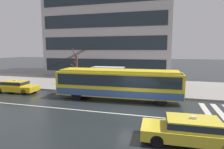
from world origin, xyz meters
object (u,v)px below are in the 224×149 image
street_tree_bare (76,68)px  trolleybus (118,83)px  taxi_queued_behind_bus (16,86)px  pedestrian_approaching_curb (131,82)px  pedestrian_walking_past (122,82)px  bus_shelter (109,72)px  taxi_oncoming_near (190,129)px  pedestrian_at_shelter (149,78)px

street_tree_bare → trolleybus: bearing=-37.1°
taxi_queued_behind_bus → pedestrian_approaching_curb: (11.79, 3.46, 0.37)m
pedestrian_walking_past → street_tree_bare: bearing=157.5°
bus_shelter → street_tree_bare: street_tree_bare is taller
taxi_oncoming_near → taxi_queued_behind_bus: 17.85m
pedestrian_approaching_curb → taxi_oncoming_near: bearing=-65.2°
trolleybus → pedestrian_approaching_curb: bearing=79.5°
bus_shelter → taxi_oncoming_near: bearing=-55.7°
pedestrian_at_shelter → pedestrian_walking_past: bearing=-178.9°
taxi_oncoming_near → street_tree_bare: street_tree_bare is taller
taxi_oncoming_near → street_tree_bare: size_ratio=1.02×
pedestrian_at_shelter → pedestrian_approaching_curb: bearing=157.9°
taxi_queued_behind_bus → street_tree_bare: size_ratio=0.98×
taxi_oncoming_near → taxi_queued_behind_bus: same height
trolleybus → taxi_oncoming_near: trolleybus is taller
pedestrian_at_shelter → street_tree_bare: bearing=164.2°
pedestrian_approaching_curb → taxi_queued_behind_bus: bearing=-163.6°
taxi_oncoming_near → pedestrian_walking_past: bearing=120.5°
taxi_queued_behind_bus → street_tree_bare: (4.51, 5.29, 1.50)m
pedestrian_at_shelter → pedestrian_approaching_curb: pedestrian_at_shelter is taller
taxi_queued_behind_bus → pedestrian_approaching_curb: size_ratio=2.85×
taxi_oncoming_near → bus_shelter: bearing=124.3°
bus_shelter → pedestrian_approaching_curb: size_ratio=2.27×
taxi_queued_behind_bus → pedestrian_at_shelter: pedestrian_at_shelter is taller
taxi_oncoming_near → pedestrian_approaching_curb: size_ratio=2.95×
taxi_queued_behind_bus → pedestrian_approaching_curb: 12.30m
bus_shelter → pedestrian_at_shelter: 4.91m
taxi_oncoming_near → bus_shelter: (-7.41, 10.88, 1.32)m
trolleybus → pedestrian_approaching_curb: 3.32m
pedestrian_walking_past → street_tree_bare: size_ratio=0.38×
pedestrian_walking_past → street_tree_bare: 7.11m
trolleybus → bus_shelter: size_ratio=3.54×
pedestrian_approaching_curb → pedestrian_walking_past: bearing=-132.3°
taxi_queued_behind_bus → pedestrian_at_shelter: size_ratio=2.27×
pedestrian_at_shelter → street_tree_bare: 9.65m
trolleybus → pedestrian_approaching_curb: trolleybus is taller
taxi_queued_behind_bus → street_tree_bare: 7.11m
taxi_queued_behind_bus → pedestrian_approaching_curb: pedestrian_approaching_curb is taller
taxi_queued_behind_bus → pedestrian_at_shelter: bearing=10.9°
taxi_oncoming_near → pedestrian_at_shelter: (-2.73, 9.42, 1.08)m
trolleybus → pedestrian_walking_past: 2.40m
trolleybus → bus_shelter: 4.44m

